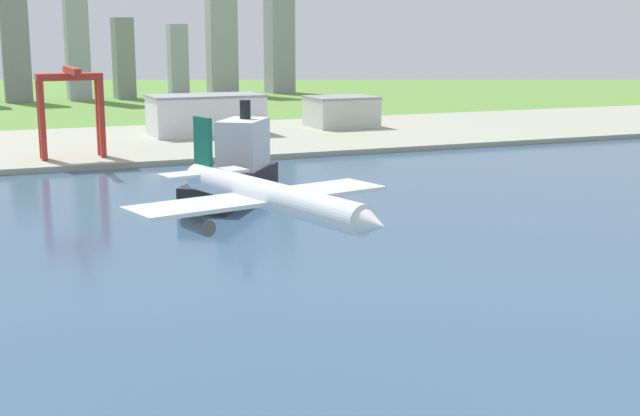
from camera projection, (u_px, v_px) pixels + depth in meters
ground_plane at (205, 231)px, 238.17m from camera, size 2400.00×2400.00×0.00m
water_bay at (281, 289)px, 183.95m from camera, size 840.00×360.00×0.15m
industrial_pier at (96, 145)px, 409.59m from camera, size 840.00×140.00×2.50m
airplane_landing at (270, 197)px, 107.15m from camera, size 35.10×41.01×11.93m
cargo_ship at (237, 169)px, 288.77m from camera, size 46.60×57.41×30.62m
port_crane_red at (70, 92)px, 353.32m from camera, size 25.77×36.93×37.22m
warehouse_main at (206, 114)px, 440.89m from camera, size 56.70×29.45×20.04m
warehouse_annex at (341, 111)px, 477.48m from camera, size 35.05×29.67×16.55m
distant_skyline at (52, 24)px, 701.69m from camera, size 391.29×71.37×148.84m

